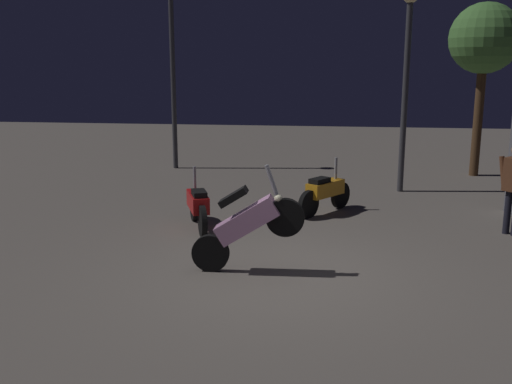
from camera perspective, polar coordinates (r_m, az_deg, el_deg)
name	(u,v)px	position (r m, az deg, el deg)	size (l,w,h in m)	color
ground_plane	(280,273)	(8.68, 2.40, -7.96)	(40.00, 40.00, 0.00)	#605951
motorcycle_pink_foreground	(247,224)	(8.48, -0.89, -3.16)	(1.66, 0.31, 1.63)	black
motorcycle_red_parked_left	(198,205)	(10.89, -5.70, -1.30)	(0.69, 1.58, 1.11)	black
motorcycle_orange_parked_right	(325,192)	(12.01, 6.77, -0.01)	(1.05, 1.41, 1.11)	black
streetlamp_near	(407,64)	(14.11, 14.52, 12.05)	(0.36, 0.36, 4.68)	#38383D
streetlamp_far	(172,46)	(16.96, -8.20, 13.92)	(0.36, 0.36, 5.52)	#38383D
tree_left_bg	(485,40)	(16.77, 21.43, 13.62)	(1.83, 1.83, 4.55)	#4C331E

